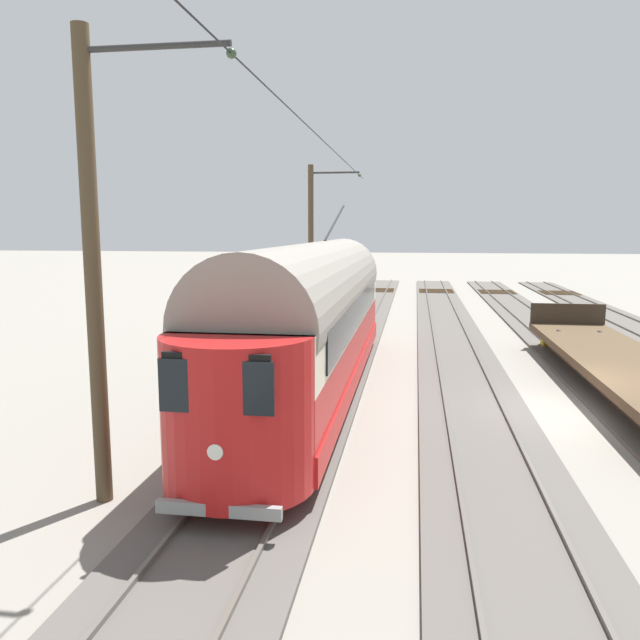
% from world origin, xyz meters
% --- Properties ---
extents(ground_plane, '(220.00, 220.00, 0.00)m').
position_xyz_m(ground_plane, '(0.00, 0.00, 0.00)').
color(ground_plane, gray).
extents(track_third_siding, '(2.80, 80.00, 0.18)m').
position_xyz_m(track_third_siding, '(2.20, -0.31, 0.05)').
color(track_third_siding, '#56514C').
rests_on(track_third_siding, ground).
extents(track_outer_siding, '(2.80, 80.00, 0.18)m').
position_xyz_m(track_outer_siding, '(6.59, -0.31, 0.05)').
color(track_outer_siding, '#56514C').
rests_on(track_outer_siding, ground).
extents(vintage_streetcar, '(2.65, 17.50, 5.43)m').
position_xyz_m(vintage_streetcar, '(6.59, -1.03, 2.26)').
color(vintage_streetcar, red).
rests_on(vintage_streetcar, ground).
extents(flatcar_adjacent, '(2.80, 13.66, 1.60)m').
position_xyz_m(flatcar_adjacent, '(-2.20, -2.79, 0.86)').
color(flatcar_adjacent, brown).
rests_on(flatcar_adjacent, ground).
extents(catenary_pole_foreground, '(2.66, 0.28, 7.85)m').
position_xyz_m(catenary_pole_foreground, '(8.97, -15.11, 4.08)').
color(catenary_pole_foreground, '#4C3D28').
rests_on(catenary_pole_foreground, ground).
extents(catenary_pole_mid_near, '(2.66, 0.28, 7.85)m').
position_xyz_m(catenary_pole_mid_near, '(8.97, 6.48, 4.08)').
color(catenary_pole_mid_near, '#4C3D28').
rests_on(catenary_pole_mid_near, ground).
extents(spare_tie_stack, '(2.40, 2.40, 0.54)m').
position_xyz_m(spare_tie_stack, '(9.77, -3.98, 0.27)').
color(spare_tie_stack, '#47331E').
rests_on(spare_tie_stack, ground).
extents(track_end_bumper, '(1.80, 0.60, 0.80)m').
position_xyz_m(track_end_bumper, '(-2.20, -9.34, 0.40)').
color(track_end_bumper, '#B2A519').
rests_on(track_end_bumper, ground).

